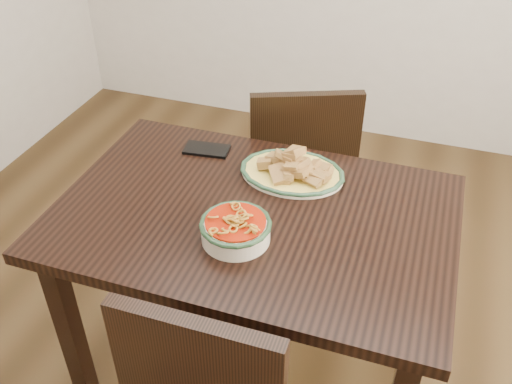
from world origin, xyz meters
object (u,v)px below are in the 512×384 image
(smartphone, at_px, (207,149))
(fish_plate, at_px, (292,164))
(chair_far, at_px, (299,167))
(dining_table, at_px, (254,236))
(noodle_bowl, at_px, (236,227))

(smartphone, bearing_deg, fish_plate, -15.56)
(chair_far, xyz_separation_m, fish_plate, (0.08, -0.42, 0.30))
(dining_table, xyz_separation_m, smartphone, (-0.27, 0.27, 0.10))
(fish_plate, bearing_deg, noodle_bowl, -100.38)
(fish_plate, bearing_deg, smartphone, 171.04)
(noodle_bowl, bearing_deg, fish_plate, 79.62)
(dining_table, distance_m, fish_plate, 0.27)
(chair_far, bearing_deg, fish_plate, 78.05)
(dining_table, height_order, smartphone, smartphone)
(noodle_bowl, bearing_deg, dining_table, 86.54)
(fish_plate, bearing_deg, chair_far, 100.33)
(dining_table, height_order, fish_plate, fish_plate)
(noodle_bowl, relative_size, smartphone, 1.32)
(chair_far, height_order, noodle_bowl, chair_far)
(chair_far, bearing_deg, smartphone, 33.61)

